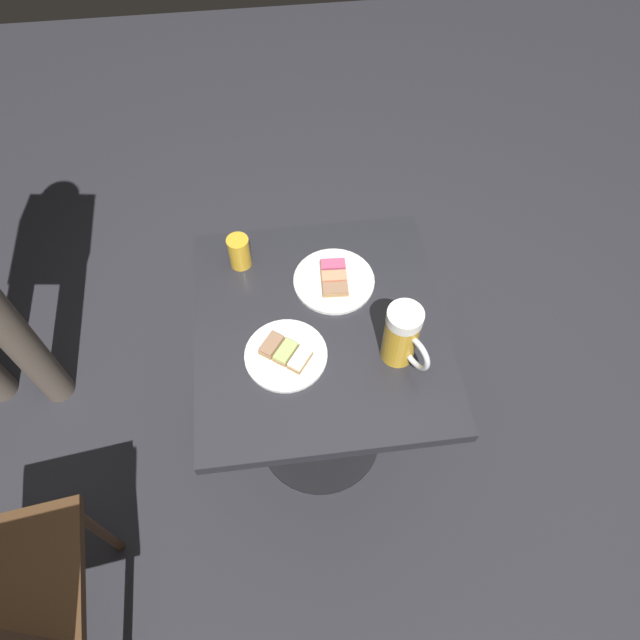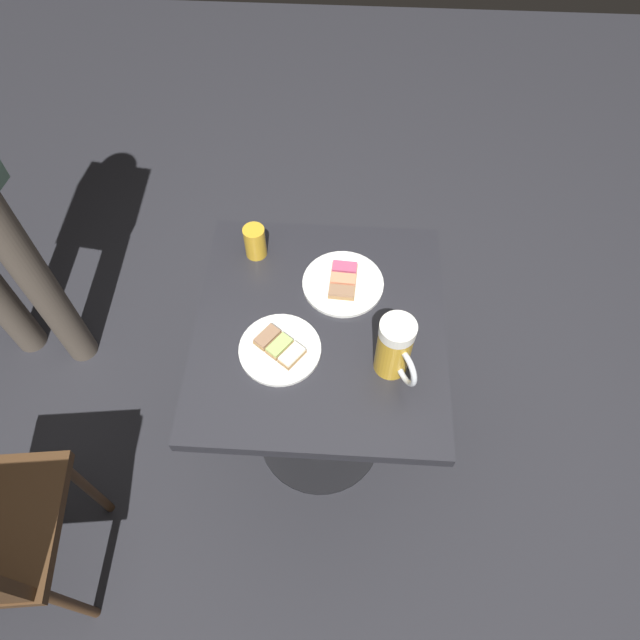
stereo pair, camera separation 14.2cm
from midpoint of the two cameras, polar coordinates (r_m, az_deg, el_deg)
name	(u,v)px [view 1 (the left image)]	position (r m, az deg, el deg)	size (l,w,h in m)	color
ground_plane	(320,435)	(2.10, -1.96, -11.75)	(6.00, 6.00, 0.00)	#28282D
cafe_table	(320,360)	(1.59, -2.54, -4.31)	(0.69, 0.64, 0.75)	black
plate_near	(334,280)	(1.50, -1.27, 3.89)	(0.22, 0.22, 0.03)	white
plate_far	(286,354)	(1.38, -6.41, -3.71)	(0.20, 0.20, 0.03)	white
beer_mug	(403,336)	(1.31, 5.35, -1.88)	(0.14, 0.10, 0.18)	gold
beer_glass_small	(239,252)	(1.54, -10.83, 6.63)	(0.06, 0.06, 0.10)	gold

